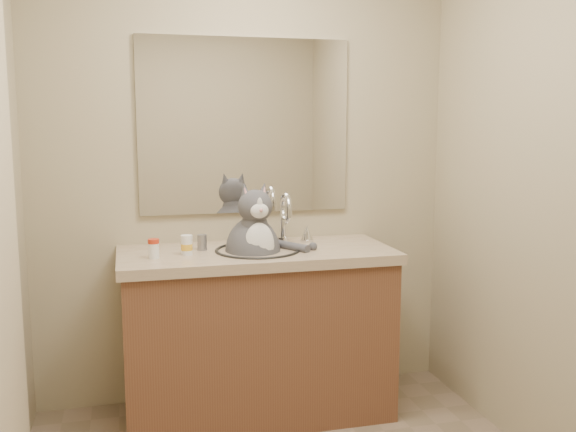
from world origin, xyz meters
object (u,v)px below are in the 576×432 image
object	(u,v)px
pill_bottle_redcap	(154,249)
pill_bottle_orange	(187,245)
cat	(254,248)
grey_canister	(202,242)

from	to	relation	value
pill_bottle_redcap	pill_bottle_orange	distance (m)	0.16
cat	pill_bottle_orange	distance (m)	0.33
grey_canister	pill_bottle_orange	bearing A→B (deg)	-131.75
pill_bottle_redcap	grey_canister	distance (m)	0.27
pill_bottle_redcap	grey_canister	size ratio (longest dim) A/B	1.18
cat	pill_bottle_orange	size ratio (longest dim) A/B	5.74
grey_canister	cat	bearing A→B (deg)	-19.36
cat	pill_bottle_orange	xyz separation A→B (m)	(-0.33, -0.01, 0.03)
cat	pill_bottle_redcap	distance (m)	0.48
pill_bottle_redcap	pill_bottle_orange	world-z (taller)	pill_bottle_orange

